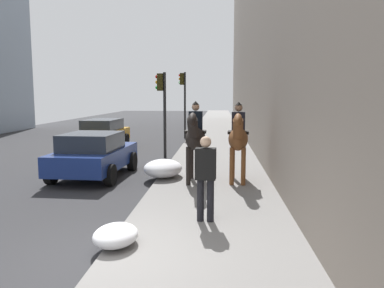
{
  "coord_description": "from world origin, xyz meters",
  "views": [
    {
      "loc": [
        -5.57,
        -1.86,
        2.61
      ],
      "look_at": [
        4.0,
        -1.19,
        1.4
      ],
      "focal_mm": 36.11,
      "sensor_mm": 36.0,
      "label": 1
    }
  ],
  "objects_px": {
    "car_mid_lane": "(94,154)",
    "traffic_light_far_curb": "(183,94)",
    "car_near_lane": "(102,133)",
    "mounted_horse_near": "(195,137)",
    "traffic_light_near_curb": "(162,101)",
    "mounted_horse_far": "(238,138)",
    "pedestrian_greeting": "(206,173)"
  },
  "relations": [
    {
      "from": "car_mid_lane",
      "to": "traffic_light_far_curb",
      "type": "relative_size",
      "value": 0.97
    },
    {
      "from": "car_near_lane",
      "to": "mounted_horse_near",
      "type": "bearing_deg",
      "value": 36.18
    },
    {
      "from": "car_near_lane",
      "to": "car_mid_lane",
      "type": "distance_m",
      "value": 6.82
    },
    {
      "from": "traffic_light_far_curb",
      "to": "car_mid_lane",
      "type": "bearing_deg",
      "value": 171.02
    },
    {
      "from": "car_near_lane",
      "to": "traffic_light_near_curb",
      "type": "height_order",
      "value": "traffic_light_near_curb"
    },
    {
      "from": "car_near_lane",
      "to": "mounted_horse_far",
      "type": "bearing_deg",
      "value": 42.5
    },
    {
      "from": "mounted_horse_far",
      "to": "car_mid_lane",
      "type": "height_order",
      "value": "mounted_horse_far"
    },
    {
      "from": "car_near_lane",
      "to": "car_mid_lane",
      "type": "relative_size",
      "value": 1.15
    },
    {
      "from": "car_near_lane",
      "to": "car_mid_lane",
      "type": "bearing_deg",
      "value": 17.57
    },
    {
      "from": "mounted_horse_far",
      "to": "car_near_lane",
      "type": "xyz_separation_m",
      "value": [
        7.49,
        6.31,
        -0.66
      ]
    },
    {
      "from": "mounted_horse_near",
      "to": "mounted_horse_far",
      "type": "xyz_separation_m",
      "value": [
        0.11,
        -1.22,
        -0.02
      ]
    },
    {
      "from": "mounted_horse_far",
      "to": "traffic_light_far_curb",
      "type": "relative_size",
      "value": 0.58
    },
    {
      "from": "traffic_light_near_curb",
      "to": "mounted_horse_near",
      "type": "bearing_deg",
      "value": -161.41
    },
    {
      "from": "mounted_horse_near",
      "to": "traffic_light_near_curb",
      "type": "height_order",
      "value": "traffic_light_near_curb"
    },
    {
      "from": "mounted_horse_far",
      "to": "traffic_light_near_curb",
      "type": "distance_m",
      "value": 5.7
    },
    {
      "from": "pedestrian_greeting",
      "to": "traffic_light_far_curb",
      "type": "relative_size",
      "value": 0.43
    },
    {
      "from": "mounted_horse_far",
      "to": "traffic_light_near_curb",
      "type": "bearing_deg",
      "value": -145.59
    },
    {
      "from": "mounted_horse_near",
      "to": "mounted_horse_far",
      "type": "distance_m",
      "value": 1.23
    },
    {
      "from": "mounted_horse_near",
      "to": "pedestrian_greeting",
      "type": "xyz_separation_m",
      "value": [
        -3.46,
        -0.42,
        -0.33
      ]
    },
    {
      "from": "mounted_horse_near",
      "to": "traffic_light_near_curb",
      "type": "bearing_deg",
      "value": -159.93
    },
    {
      "from": "mounted_horse_far",
      "to": "car_mid_lane",
      "type": "bearing_deg",
      "value": -97.82
    },
    {
      "from": "mounted_horse_far",
      "to": "pedestrian_greeting",
      "type": "xyz_separation_m",
      "value": [
        -3.57,
        0.81,
        -0.31
      ]
    },
    {
      "from": "traffic_light_near_curb",
      "to": "traffic_light_far_curb",
      "type": "height_order",
      "value": "traffic_light_far_curb"
    },
    {
      "from": "car_near_lane",
      "to": "traffic_light_far_curb",
      "type": "xyz_separation_m",
      "value": [
        4.9,
        -3.6,
        1.92
      ]
    },
    {
      "from": "mounted_horse_near",
      "to": "car_mid_lane",
      "type": "relative_size",
      "value": 0.6
    },
    {
      "from": "mounted_horse_far",
      "to": "traffic_light_far_curb",
      "type": "bearing_deg",
      "value": -164.14
    },
    {
      "from": "mounted_horse_near",
      "to": "car_near_lane",
      "type": "distance_m",
      "value": 9.17
    },
    {
      "from": "car_near_lane",
      "to": "traffic_light_far_curb",
      "type": "relative_size",
      "value": 1.11
    },
    {
      "from": "pedestrian_greeting",
      "to": "traffic_light_near_curb",
      "type": "relative_size",
      "value": 0.48
    },
    {
      "from": "car_near_lane",
      "to": "traffic_light_near_curb",
      "type": "xyz_separation_m",
      "value": [
        -2.68,
        -3.43,
        1.64
      ]
    },
    {
      "from": "pedestrian_greeting",
      "to": "traffic_light_far_curb",
      "type": "distance_m",
      "value": 16.15
    },
    {
      "from": "pedestrian_greeting",
      "to": "car_near_lane",
      "type": "relative_size",
      "value": 0.38
    }
  ]
}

